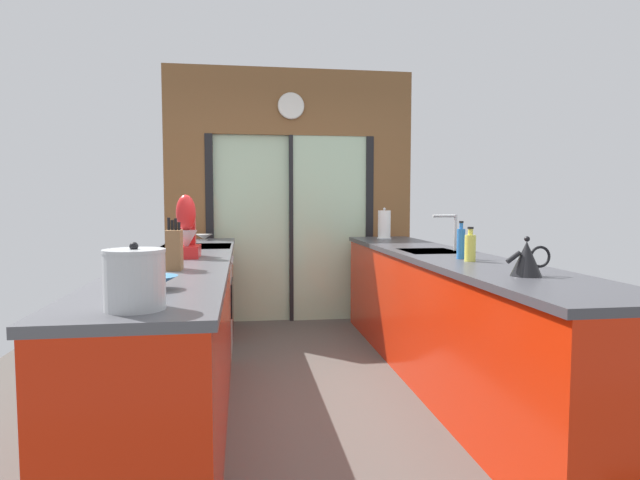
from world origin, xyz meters
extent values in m
cube|color=#4C4742|center=(0.00, 0.60, -0.01)|extent=(5.04, 7.60, 0.02)
cube|color=brown|center=(0.00, 2.40, 2.35)|extent=(2.64, 0.08, 0.70)
cube|color=#B2D1AD|center=(-0.42, 2.42, 1.00)|extent=(0.80, 0.02, 2.00)
cube|color=#B2D1AD|center=(0.42, 2.38, 1.00)|extent=(0.80, 0.02, 2.00)
cube|color=black|center=(-0.86, 2.40, 1.00)|extent=(0.08, 0.10, 2.00)
cube|color=black|center=(0.86, 2.40, 1.00)|extent=(0.08, 0.10, 2.00)
cube|color=black|center=(0.00, 2.40, 1.00)|extent=(0.04, 0.10, 2.00)
cube|color=brown|center=(-1.11, 2.40, 1.00)|extent=(0.42, 0.08, 2.00)
cube|color=brown|center=(1.11, 2.40, 1.00)|extent=(0.42, 0.08, 2.00)
cylinder|color=white|center=(0.00, 2.34, 2.30)|extent=(0.26, 0.03, 0.26)
torus|color=beige|center=(0.00, 2.34, 2.30)|extent=(0.28, 0.02, 0.28)
cube|color=red|center=(-0.91, -0.33, 0.44)|extent=(0.58, 2.55, 0.88)
cube|color=red|center=(-0.91, 1.88, 0.44)|extent=(0.58, 0.65, 0.88)
cube|color=#4C4C51|center=(-0.91, 0.30, 0.90)|extent=(0.62, 3.80, 0.04)
cube|color=red|center=(0.91, 0.30, 0.44)|extent=(0.58, 3.80, 0.88)
cube|color=#3D3D42|center=(0.91, 0.30, 0.90)|extent=(0.62, 3.80, 0.04)
cube|color=#B7BABC|center=(0.89, 0.55, 0.90)|extent=(0.40, 0.48, 0.05)
cylinder|color=#B7BABC|center=(1.09, 0.55, 1.06)|extent=(0.02, 0.02, 0.28)
cylinder|color=#B7BABC|center=(1.00, 0.55, 1.19)|extent=(0.18, 0.02, 0.02)
cube|color=#B7BABC|center=(-0.91, 1.25, 0.44)|extent=(0.58, 0.60, 0.88)
cube|color=black|center=(-0.61, 1.25, 0.48)|extent=(0.01, 0.48, 0.28)
cube|color=black|center=(-0.91, 1.25, 0.91)|extent=(0.58, 0.60, 0.03)
cylinder|color=#B7BABC|center=(-0.61, 1.07, 0.80)|extent=(0.02, 0.04, 0.04)
cylinder|color=#B7BABC|center=(-0.61, 1.25, 0.80)|extent=(0.02, 0.04, 0.04)
cylinder|color=#B7BABC|center=(-0.61, 1.43, 0.80)|extent=(0.02, 0.04, 0.04)
cylinder|color=teal|center=(-0.89, -0.97, 0.92)|extent=(0.09, 0.09, 0.01)
cone|color=teal|center=(-0.89, -0.97, 0.95)|extent=(0.19, 0.19, 0.05)
cylinder|color=silver|center=(-0.89, 1.94, 0.92)|extent=(0.07, 0.07, 0.01)
cone|color=silver|center=(-0.89, 1.94, 0.95)|extent=(0.16, 0.16, 0.05)
cube|color=brown|center=(-0.89, -0.31, 1.03)|extent=(0.08, 0.14, 0.22)
cylinder|color=black|center=(-0.92, -0.31, 1.17)|extent=(0.02, 0.02, 0.08)
cylinder|color=black|center=(-0.90, -0.31, 1.16)|extent=(0.02, 0.02, 0.06)
cylinder|color=black|center=(-0.88, -0.31, 1.17)|extent=(0.02, 0.02, 0.07)
cylinder|color=black|center=(-0.86, -0.31, 1.16)|extent=(0.02, 0.02, 0.05)
cube|color=red|center=(-0.89, 0.33, 0.96)|extent=(0.17, 0.26, 0.08)
cube|color=red|center=(-0.89, 0.43, 1.10)|extent=(0.10, 0.08, 0.20)
ellipsoid|color=red|center=(-0.89, 0.32, 1.22)|extent=(0.13, 0.12, 0.24)
cone|color=#B7BABC|center=(-0.89, 0.30, 1.04)|extent=(0.15, 0.15, 0.13)
cylinder|color=#B7BABC|center=(-0.89, -1.39, 1.02)|extent=(0.21, 0.21, 0.20)
cylinder|color=#B7BABC|center=(-0.89, -1.39, 1.12)|extent=(0.21, 0.21, 0.01)
sphere|color=black|center=(-0.89, -1.39, 1.14)|extent=(0.03, 0.03, 0.03)
cone|color=black|center=(0.89, -0.82, 1.01)|extent=(0.15, 0.15, 0.18)
sphere|color=black|center=(0.89, -0.82, 1.11)|extent=(0.03, 0.03, 0.03)
cylinder|color=black|center=(0.82, -0.82, 1.02)|extent=(0.08, 0.02, 0.07)
torus|color=black|center=(0.96, -0.82, 1.02)|extent=(0.11, 0.01, 0.11)
cylinder|color=#D1CC4C|center=(0.89, -0.16, 1.00)|extent=(0.07, 0.07, 0.17)
cylinder|color=#D1CC4C|center=(0.89, -0.16, 1.11)|extent=(0.03, 0.03, 0.04)
cylinder|color=black|center=(0.89, -0.16, 1.13)|extent=(0.04, 0.04, 0.01)
cylinder|color=#286BB7|center=(0.89, -0.02, 1.02)|extent=(0.05, 0.05, 0.20)
cylinder|color=#286BB7|center=(0.89, -0.02, 1.14)|extent=(0.02, 0.02, 0.04)
cylinder|color=black|center=(0.89, -0.02, 1.16)|extent=(0.03, 0.03, 0.01)
cylinder|color=#B7BABC|center=(0.89, 1.86, 0.93)|extent=(0.15, 0.15, 0.01)
cylinder|color=white|center=(0.89, 1.86, 1.07)|extent=(0.13, 0.13, 0.27)
sphere|color=#B7BABC|center=(0.89, 1.86, 1.22)|extent=(0.03, 0.03, 0.03)
camera|label=1|loc=(-0.52, -3.26, 1.29)|focal=29.55mm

